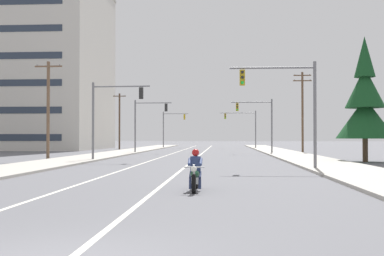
# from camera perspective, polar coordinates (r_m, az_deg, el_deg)

# --- Properties ---
(lane_stripe_center) EXTENTS (0.16, 100.00, 0.01)m
(lane_stripe_center) POSITION_cam_1_polar(r_m,az_deg,el_deg) (51.83, 1.14, -3.17)
(lane_stripe_center) COLOR beige
(lane_stripe_center) RESTS_ON ground
(lane_stripe_left) EXTENTS (0.16, 100.00, 0.01)m
(lane_stripe_left) POSITION_cam_1_polar(r_m,az_deg,el_deg) (52.09, -2.54, -3.16)
(lane_stripe_left) COLOR beige
(lane_stripe_left) RESTS_ON ground
(sidewalk_kerb_right) EXTENTS (4.40, 110.00, 0.14)m
(sidewalk_kerb_right) POSITION_cam_1_polar(r_m,az_deg,el_deg) (47.28, 12.16, -3.27)
(sidewalk_kerb_right) COLOR #ADA89E
(sidewalk_kerb_right) RESTS_ON ground
(sidewalk_kerb_left) EXTENTS (4.40, 110.00, 0.14)m
(sidewalk_kerb_left) POSITION_cam_1_polar(r_m,az_deg,el_deg) (48.25, -10.49, -3.23)
(sidewalk_kerb_left) COLOR #ADA89E
(sidewalk_kerb_left) RESTS_ON ground
(motorcycle_with_rider) EXTENTS (0.70, 2.19, 1.46)m
(motorcycle_with_rider) POSITION_cam_1_polar(r_m,az_deg,el_deg) (16.54, 0.38, -5.60)
(motorcycle_with_rider) COLOR black
(motorcycle_with_rider) RESTS_ON ground
(traffic_signal_near_right) EXTENTS (4.94, 0.39, 6.20)m
(traffic_signal_near_right) POSITION_cam_1_polar(r_m,az_deg,el_deg) (27.46, 11.80, 3.56)
(traffic_signal_near_right) COLOR slate
(traffic_signal_near_right) RESTS_ON ground
(traffic_signal_near_left) EXTENTS (4.66, 0.47, 6.20)m
(traffic_signal_near_left) POSITION_cam_1_polar(r_m,az_deg,el_deg) (37.52, -10.01, 2.28)
(traffic_signal_near_left) COLOR slate
(traffic_signal_near_left) RESTS_ON ground
(traffic_signal_mid_right) EXTENTS (4.69, 0.37, 6.20)m
(traffic_signal_mid_right) POSITION_cam_1_polar(r_m,az_deg,el_deg) (53.94, 8.25, 1.26)
(traffic_signal_mid_right) COLOR slate
(traffic_signal_mid_right) RESTS_ON ground
(traffic_signal_mid_left) EXTENTS (4.40, 0.41, 6.20)m
(traffic_signal_mid_left) POSITION_cam_1_polar(r_m,az_deg,el_deg) (54.99, -5.66, 1.19)
(traffic_signal_mid_left) COLOR slate
(traffic_signal_mid_left) RESTS_ON ground
(traffic_signal_far_right) EXTENTS (5.94, 0.37, 6.20)m
(traffic_signal_far_right) POSITION_cam_1_polar(r_m,az_deg,el_deg) (77.54, 6.44, 0.60)
(traffic_signal_far_right) COLOR slate
(traffic_signal_far_right) RESTS_ON ground
(traffic_signal_far_left) EXTENTS (4.32, 0.55, 6.20)m
(traffic_signal_far_left) POSITION_cam_1_polar(r_m,az_deg,el_deg) (80.06, -2.63, 0.47)
(traffic_signal_far_left) COLOR slate
(traffic_signal_far_left) RESTS_ON ground
(utility_pole_left_near) EXTENTS (2.31, 0.26, 8.18)m
(utility_pole_left_near) POSITION_cam_1_polar(r_m,az_deg,el_deg) (40.92, -17.05, 2.35)
(utility_pole_left_near) COLOR brown
(utility_pole_left_near) RESTS_ON ground
(utility_pole_right_far) EXTENTS (2.24, 0.26, 9.75)m
(utility_pole_right_far) POSITION_cam_1_polar(r_m,az_deg,el_deg) (58.35, 13.26, 2.24)
(utility_pole_right_far) COLOR brown
(utility_pole_right_far) RESTS_ON ground
(utility_pole_left_far) EXTENTS (1.95, 0.26, 8.49)m
(utility_pole_left_far) POSITION_cam_1_polar(r_m,az_deg,el_deg) (72.03, -8.79, 0.95)
(utility_pole_left_far) COLOR #4C3828
(utility_pole_left_far) RESTS_ON ground
(conifer_tree_right_verge_near) EXTENTS (4.32, 4.32, 9.52)m
(conifer_tree_right_verge_near) POSITION_cam_1_polar(r_m,az_deg,el_deg) (37.83, 20.24, 2.73)
(conifer_tree_right_verge_near) COLOR #4C3828
(conifer_tree_right_verge_near) RESTS_ON ground
(apartment_building_far_left_block) EXTENTS (29.60, 20.87, 25.81)m
(apartment_building_far_left_block) POSITION_cam_1_polar(r_m,az_deg,el_deg) (79.13, -21.51, 6.99)
(apartment_building_far_left_block) COLOR beige
(apartment_building_far_left_block) RESTS_ON ground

